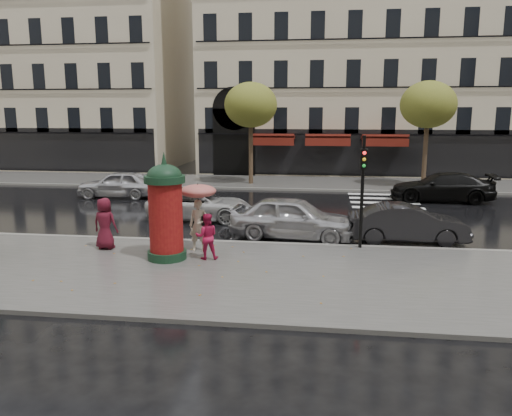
# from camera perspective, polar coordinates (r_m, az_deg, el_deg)

# --- Properties ---
(ground) EXTENTS (160.00, 160.00, 0.00)m
(ground) POSITION_cam_1_polar(r_m,az_deg,el_deg) (15.32, -2.67, -7.18)
(ground) COLOR black
(ground) RESTS_ON ground
(near_sidewalk) EXTENTS (90.00, 7.00, 0.12)m
(near_sidewalk) POSITION_cam_1_polar(r_m,az_deg,el_deg) (14.83, -3.01, -7.56)
(near_sidewalk) COLOR #474744
(near_sidewalk) RESTS_ON ground
(far_sidewalk) EXTENTS (90.00, 6.00, 0.12)m
(far_sidewalk) POSITION_cam_1_polar(r_m,az_deg,el_deg) (33.76, 3.02, 2.92)
(far_sidewalk) COLOR #474744
(far_sidewalk) RESTS_ON ground
(near_kerb) EXTENTS (90.00, 0.25, 0.14)m
(near_kerb) POSITION_cam_1_polar(r_m,az_deg,el_deg) (18.14, -1.00, -4.05)
(near_kerb) COLOR slate
(near_kerb) RESTS_ON ground
(far_kerb) EXTENTS (90.00, 0.25, 0.14)m
(far_kerb) POSITION_cam_1_polar(r_m,az_deg,el_deg) (30.80, 2.58, 2.17)
(far_kerb) COLOR slate
(far_kerb) RESTS_ON ground
(zebra_crossing) EXTENTS (3.60, 11.75, 0.01)m
(zebra_crossing) POSITION_cam_1_polar(r_m,az_deg,el_deg) (24.63, 15.29, -0.59)
(zebra_crossing) COLOR silver
(zebra_crossing) RESTS_ON ground
(bldg_far_corner) EXTENTS (26.00, 14.00, 22.90)m
(bldg_far_corner) POSITION_cam_1_polar(r_m,az_deg,el_deg) (44.93, 12.46, 19.08)
(bldg_far_corner) COLOR #B7A88C
(bldg_far_corner) RESTS_ON ground
(bldg_far_left) EXTENTS (24.00, 14.00, 22.90)m
(bldg_far_left) POSITION_cam_1_polar(r_m,az_deg,el_deg) (51.12, -22.42, 17.51)
(bldg_far_left) COLOR #B7A88C
(bldg_far_left) RESTS_ON ground
(tree_far_left) EXTENTS (3.40, 3.40, 6.64)m
(tree_far_left) POSITION_cam_1_polar(r_m,az_deg,el_deg) (32.65, -0.60, 11.65)
(tree_far_left) COLOR #38281C
(tree_far_left) RESTS_ON ground
(tree_far_right) EXTENTS (3.40, 3.40, 6.64)m
(tree_far_right) POSITION_cam_1_polar(r_m,az_deg,el_deg) (32.95, 19.07, 11.06)
(tree_far_right) COLOR #38281C
(tree_far_right) RESTS_ON ground
(woman_umbrella) EXTENTS (1.22, 1.22, 2.34)m
(woman_umbrella) POSITION_cam_1_polar(r_m,az_deg,el_deg) (16.80, -6.61, 0.24)
(woman_umbrella) COLOR beige
(woman_umbrella) RESTS_ON near_sidewalk
(woman_red) EXTENTS (0.83, 0.70, 1.48)m
(woman_red) POSITION_cam_1_polar(r_m,az_deg,el_deg) (15.98, -5.66, -3.24)
(woman_red) COLOR #B41641
(woman_red) RESTS_ON near_sidewalk
(man_burgundy) EXTENTS (0.93, 0.67, 1.77)m
(man_burgundy) POSITION_cam_1_polar(r_m,az_deg,el_deg) (17.83, -16.88, -1.70)
(man_burgundy) COLOR #4F0F1D
(man_burgundy) RESTS_ON near_sidewalk
(morris_column) EXTENTS (1.28, 1.28, 3.44)m
(morris_column) POSITION_cam_1_polar(r_m,az_deg,el_deg) (15.99, -10.30, -0.04)
(morris_column) COLOR black
(morris_column) RESTS_ON near_sidewalk
(traffic_light) EXTENTS (0.24, 0.36, 3.87)m
(traffic_light) POSITION_cam_1_polar(r_m,az_deg,el_deg) (17.26, 12.10, 3.04)
(traffic_light) COLOR black
(traffic_light) RESTS_ON near_sidewalk
(car_silver) EXTENTS (4.97, 2.51, 1.62)m
(car_silver) POSITION_cam_1_polar(r_m,az_deg,el_deg) (18.97, 4.22, -1.11)
(car_silver) COLOR #ABABB0
(car_silver) RESTS_ON ground
(car_darkgrey) EXTENTS (4.35, 1.68, 1.41)m
(car_darkgrey) POSITION_cam_1_polar(r_m,az_deg,el_deg) (19.23, 16.92, -1.71)
(car_darkgrey) COLOR black
(car_darkgrey) RESTS_ON ground
(car_white) EXTENTS (4.75, 2.24, 1.31)m
(car_white) POSITION_cam_1_polar(r_m,az_deg,el_deg) (22.44, -6.34, 0.33)
(car_white) COLOR #B9B9B9
(car_white) RESTS_ON ground
(car_black) EXTENTS (5.50, 2.50, 1.56)m
(car_black) POSITION_cam_1_polar(r_m,az_deg,el_deg) (28.66, 20.49, 2.26)
(car_black) COLOR black
(car_black) RESTS_ON ground
(car_far_silver) EXTENTS (4.58, 2.02, 1.53)m
(car_far_silver) POSITION_cam_1_polar(r_m,az_deg,el_deg) (29.09, -15.44, 2.65)
(car_far_silver) COLOR #B9B8BE
(car_far_silver) RESTS_ON ground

